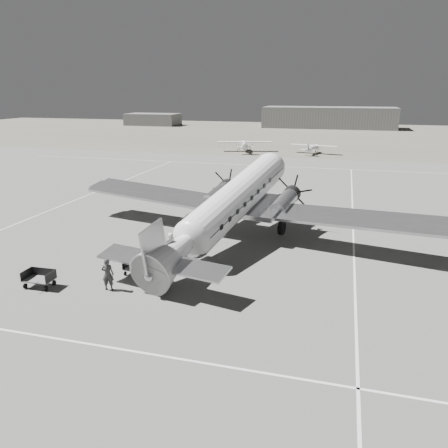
{
  "coord_description": "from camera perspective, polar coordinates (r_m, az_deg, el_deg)",
  "views": [
    {
      "loc": [
        10.67,
        -30.15,
        11.8
      ],
      "look_at": [
        2.41,
        0.01,
        2.2
      ],
      "focal_mm": 35.0,
      "sensor_mm": 36.0,
      "label": 1
    }
  ],
  "objects": [
    {
      "name": "ground",
      "position": [
        34.09,
        -3.92,
        -3.23
      ],
      "size": [
        260.0,
        260.0,
        0.0
      ],
      "primitive_type": "plane",
      "color": "#60615E",
      "rests_on": "ground"
    },
    {
      "name": "taxi_line_near",
      "position": [
        22.67,
        -15.98,
        -15.03
      ],
      "size": [
        60.0,
        0.15,
        0.01
      ],
      "primitive_type": "cube",
      "color": "silver",
      "rests_on": "ground"
    },
    {
      "name": "taxi_line_right",
      "position": [
        32.4,
        16.65,
        -5.04
      ],
      "size": [
        0.15,
        80.0,
        0.01
      ],
      "primitive_type": "cube",
      "color": "silver",
      "rests_on": "ground"
    },
    {
      "name": "taxi_line_left",
      "position": [
        50.73,
        -19.66,
        2.61
      ],
      "size": [
        0.15,
        60.0,
        0.01
      ],
      "primitive_type": "cube",
      "color": "silver",
      "rests_on": "ground"
    },
    {
      "name": "taxi_line_horizon",
      "position": [
        71.93,
        6.64,
        7.52
      ],
      "size": [
        90.0,
        0.15,
        0.01
      ],
      "primitive_type": "cube",
      "color": "silver",
      "rests_on": "ground"
    },
    {
      "name": "grass_infield",
      "position": [
        126.15,
        10.61,
        11.42
      ],
      "size": [
        260.0,
        90.0,
        0.01
      ],
      "primitive_type": "cube",
      "color": "#5D5B4E",
      "rests_on": "ground"
    },
    {
      "name": "hangar_main",
      "position": [
        150.49,
        13.51,
        13.38
      ],
      "size": [
        42.0,
        14.0,
        6.6
      ],
      "color": "slate",
      "rests_on": "ground"
    },
    {
      "name": "shed_secondary",
      "position": [
        159.61,
        -9.26,
        13.34
      ],
      "size": [
        18.0,
        10.0,
        4.0
      ],
      "primitive_type": "cube",
      "color": "#5B5B5B",
      "rests_on": "ground"
    },
    {
      "name": "dc3_airliner",
      "position": [
        34.33,
        0.88,
        2.34
      ],
      "size": [
        36.13,
        28.46,
        6.14
      ],
      "primitive_type": null,
      "rotation": [
        0.0,
        0.0,
        -0.2
      ],
      "color": "#B0B0B2",
      "rests_on": "ground"
    },
    {
      "name": "light_plane_left",
      "position": [
        88.78,
        2.7,
        10.15
      ],
      "size": [
        12.85,
        11.37,
        2.27
      ],
      "primitive_type": null,
      "rotation": [
        0.0,
        0.0,
        0.26
      ],
      "color": "silver",
      "rests_on": "ground"
    },
    {
      "name": "light_plane_right",
      "position": [
        87.27,
        11.52,
        9.59
      ],
      "size": [
        10.37,
        9.02,
        1.89
      ],
      "primitive_type": null,
      "rotation": [
        0.0,
        0.0,
        -0.2
      ],
      "color": "silver",
      "rests_on": "ground"
    },
    {
      "name": "baggage_cart_near",
      "position": [
        29.8,
        -11.5,
        -5.72
      ],
      "size": [
        1.64,
        1.23,
        0.87
      ],
      "primitive_type": null,
      "rotation": [
        0.0,
        0.0,
        -0.09
      ],
      "color": "#5B5B5B",
      "rests_on": "ground"
    },
    {
      "name": "baggage_cart_far",
      "position": [
        29.75,
        -23.0,
        -6.62
      ],
      "size": [
        1.94,
        1.39,
        1.08
      ],
      "primitive_type": null,
      "rotation": [
        0.0,
        0.0,
        0.02
      ],
      "color": "#5B5B5B",
      "rests_on": "ground"
    },
    {
      "name": "ground_crew",
      "position": [
        27.78,
        -14.94,
        -6.36
      ],
      "size": [
        0.84,
        0.64,
        2.06
      ],
      "primitive_type": "imported",
      "rotation": [
        0.0,
        0.0,
        3.36
      ],
      "color": "#282828",
      "rests_on": "ground"
    },
    {
      "name": "ramp_agent",
      "position": [
        30.95,
        -9.5,
        -3.9
      ],
      "size": [
        0.78,
        0.93,
        1.7
      ],
      "primitive_type": "imported",
      "rotation": [
        0.0,
        0.0,
        1.4
      ],
      "color": "silver",
      "rests_on": "ground"
    },
    {
      "name": "passenger",
      "position": [
        32.86,
        -6.93,
        -2.55
      ],
      "size": [
        0.59,
        0.86,
        1.69
      ],
      "primitive_type": "imported",
      "rotation": [
        0.0,
        0.0,
        1.5
      ],
      "color": "silver",
      "rests_on": "ground"
    }
  ]
}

